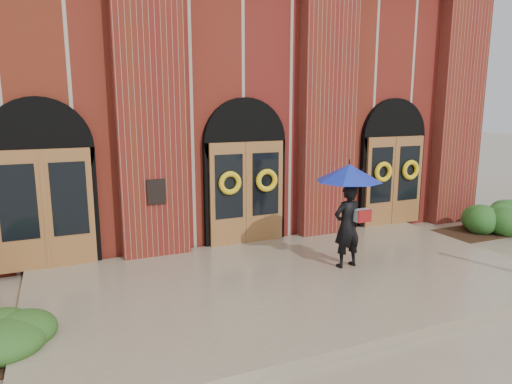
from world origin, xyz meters
TOP-DOWN VIEW (x-y plane):
  - ground at (0.00, 0.00)m, footprint 90.00×90.00m
  - landing at (0.00, 0.15)m, footprint 10.00×5.30m
  - church_building at (0.00, 8.78)m, footprint 16.20×12.53m
  - man_with_umbrella at (1.27, 0.28)m, footprint 1.47×1.47m
  - hedge_wall_right at (6.56, 1.39)m, footprint 2.87×1.15m

SIDE VIEW (x-z plane):
  - ground at x=0.00m, z-range 0.00..0.00m
  - landing at x=0.00m, z-range 0.00..0.15m
  - hedge_wall_right at x=6.56m, z-range 0.00..0.74m
  - man_with_umbrella at x=1.27m, z-range 0.59..2.77m
  - church_building at x=0.00m, z-range 0.00..7.00m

